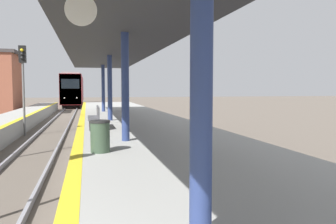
{
  "coord_description": "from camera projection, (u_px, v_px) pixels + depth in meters",
  "views": [
    {
      "loc": [
        1.92,
        -1.67,
        2.5
      ],
      "look_at": [
        5.95,
        14.55,
        1.33
      ],
      "focal_mm": 35.0,
      "sensor_mm": 36.0,
      "label": 1
    }
  ],
  "objects": [
    {
      "name": "train",
      "position": [
        74.0,
        90.0,
        50.51
      ],
      "size": [
        2.64,
        22.12,
        4.63
      ],
      "color": "black",
      "rests_on": "ground"
    },
    {
      "name": "signal_far",
      "position": [
        23.0,
        73.0,
        17.3
      ],
      "size": [
        0.36,
        0.31,
        4.79
      ],
      "color": "#595959",
      "rests_on": "ground"
    },
    {
      "name": "station_canopy",
      "position": [
        115.0,
        46.0,
        13.46
      ],
      "size": [
        4.15,
        27.97,
        3.57
      ],
      "color": "navy",
      "rests_on": "platform_right"
    },
    {
      "name": "trash_bin",
      "position": [
        100.0,
        136.0,
        8.43
      ],
      "size": [
        0.52,
        0.52,
        0.83
      ],
      "color": "#384C38",
      "rests_on": "platform_right"
    },
    {
      "name": "bench",
      "position": [
        95.0,
        117.0,
        13.46
      ],
      "size": [
        0.44,
        1.92,
        0.92
      ],
      "color": "#4C4C51",
      "rests_on": "platform_right"
    }
  ]
}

